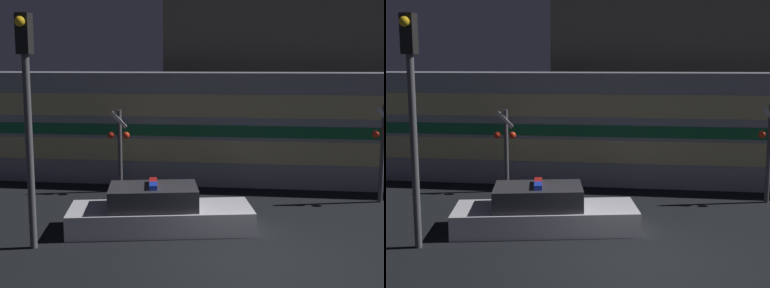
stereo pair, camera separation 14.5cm
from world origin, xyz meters
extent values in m
plane|color=black|center=(0.00, 0.00, 0.00)|extent=(120.00, 120.00, 0.00)
cube|color=#999EA5|center=(-1.66, 8.42, 1.98)|extent=(20.94, 2.98, 3.96)
cube|color=#19723F|center=(-1.66, 6.92, 1.98)|extent=(20.52, 0.03, 0.40)
cube|color=beige|center=(-1.66, 6.92, 1.27)|extent=(19.89, 0.02, 0.79)
cube|color=beige|center=(-1.66, 6.92, 2.85)|extent=(19.89, 0.02, 0.79)
cube|color=silver|center=(-2.44, 1.98, 0.30)|extent=(4.97, 2.67, 0.61)
cube|color=#333338|center=(-2.62, 1.94, 0.89)|extent=(2.53, 1.96, 0.55)
cube|color=blue|center=(-2.57, 1.69, 1.22)|extent=(0.30, 0.55, 0.12)
cube|color=red|center=(-2.68, 2.20, 1.22)|extent=(0.30, 0.55, 0.12)
cylinder|color=#4C4C51|center=(3.83, 5.64, 1.53)|extent=(0.14, 0.14, 3.07)
sphere|color=red|center=(3.57, 5.50, 2.15)|extent=(0.23, 0.23, 0.23)
cylinder|color=#4C4C51|center=(-4.58, 5.92, 1.39)|extent=(0.14, 0.14, 2.77)
sphere|color=red|center=(-4.83, 5.78, 1.94)|extent=(0.23, 0.23, 0.23)
sphere|color=red|center=(-4.32, 5.78, 1.94)|extent=(0.23, 0.23, 0.23)
cube|color=white|center=(-4.58, 5.83, 2.44)|extent=(0.58, 0.03, 0.58)
cylinder|color=#4C4C51|center=(-5.14, 0.21, 2.25)|extent=(0.17, 0.17, 4.50)
cube|color=black|center=(-5.14, 0.21, 4.95)|extent=(0.30, 0.30, 0.90)
sphere|color=gold|center=(-5.14, 0.01, 5.20)|extent=(0.23, 0.23, 0.23)
cube|color=#47423D|center=(0.52, 14.48, 4.79)|extent=(9.49, 5.04, 9.58)
camera|label=1|loc=(0.14, -11.25, 4.30)|focal=50.00mm
camera|label=2|loc=(0.28, -11.23, 4.30)|focal=50.00mm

